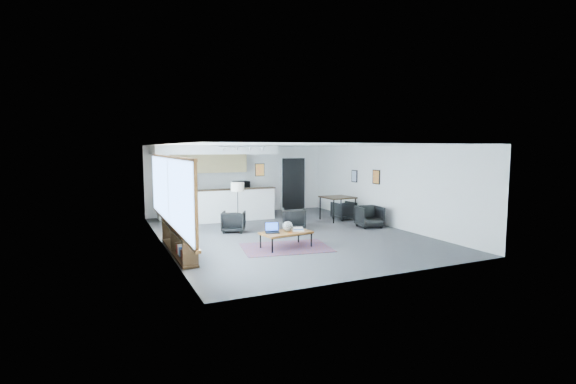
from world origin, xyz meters
name	(u,v)px	position (x,y,z in m)	size (l,w,h in m)	color
room	(287,190)	(0.00, 0.00, 1.30)	(7.02, 9.02, 2.62)	#464649
window	(169,193)	(-3.46, -0.90, 1.46)	(0.10, 5.95, 1.66)	#8CBFFF
console	(178,240)	(-3.30, -1.05, 0.33)	(0.35, 3.00, 0.80)	#312011
kitchenette	(214,180)	(-1.20, 3.71, 1.38)	(4.20, 1.96, 2.60)	white
doorway	(293,183)	(2.30, 4.42, 1.07)	(1.10, 0.12, 2.15)	black
track_light	(243,148)	(-0.59, 2.20, 2.53)	(1.60, 0.07, 0.15)	silver
wall_art_lower	(376,177)	(3.47, 0.40, 1.55)	(0.03, 0.38, 0.48)	black
wall_art_upper	(354,176)	(3.47, 1.70, 1.50)	(0.03, 0.34, 0.44)	black
kilim_rug	(286,248)	(-0.72, -1.57, 0.01)	(2.39, 1.83, 0.01)	#4F2D3E
coffee_table	(286,233)	(-0.72, -1.57, 0.38)	(1.34, 0.85, 0.41)	brown
laptop	(272,229)	(-1.06, -1.47, 0.48)	(0.41, 0.37, 0.25)	black
ceramic_pot	(288,226)	(-0.66, -1.52, 0.54)	(0.26, 0.26, 0.26)	gray
book_stack	(298,229)	(-0.38, -1.56, 0.45)	(0.34, 0.31, 0.09)	silver
coaster	(290,233)	(-0.70, -1.74, 0.41)	(0.10, 0.10, 0.01)	#E5590C
armchair_left	(234,221)	(-1.33, 0.93, 0.34)	(0.67, 0.62, 0.69)	black
armchair_right	(294,218)	(0.49, 0.53, 0.36)	(0.69, 0.65, 0.71)	black
floor_lamp	(238,189)	(-1.05, 1.36, 1.26)	(0.43, 0.43, 1.45)	black
dining_table	(338,199)	(2.57, 1.37, 0.76)	(1.02, 1.02, 0.83)	#312011
dining_chair_near	(369,217)	(2.82, -0.16, 0.32)	(0.62, 0.58, 0.64)	black
dining_chair_far	(344,211)	(2.85, 1.42, 0.30)	(0.58, 0.54, 0.59)	black
microwave	(241,184)	(-0.03, 4.15, 1.13)	(0.59, 0.33, 0.40)	black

